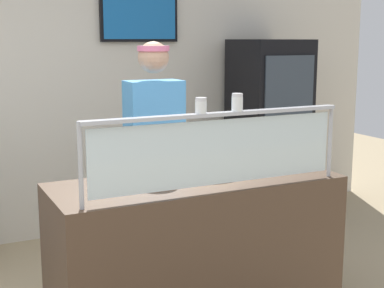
# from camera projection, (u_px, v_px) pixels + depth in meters

# --- Properties ---
(ground_plane) EXTENTS (12.00, 12.00, 0.00)m
(ground_plane) POSITION_uv_depth(u_px,v_px,m) (155.00, 286.00, 4.12)
(ground_plane) COLOR tan
(ground_plane) RESTS_ON ground
(shop_rear_unit) EXTENTS (6.14, 0.13, 2.70)m
(shop_rear_unit) POSITION_uv_depth(u_px,v_px,m) (95.00, 85.00, 5.11)
(shop_rear_unit) COLOR silver
(shop_rear_unit) RESTS_ON ground
(serving_counter) EXTENTS (1.74, 0.67, 0.95)m
(serving_counter) POSITION_uv_depth(u_px,v_px,m) (196.00, 255.00, 3.44)
(serving_counter) COLOR #4C3828
(serving_counter) RESTS_ON ground
(sneeze_guard) EXTENTS (1.56, 0.06, 0.44)m
(sneeze_guard) POSITION_uv_depth(u_px,v_px,m) (219.00, 142.00, 3.06)
(sneeze_guard) COLOR #B2B5BC
(sneeze_guard) RESTS_ON serving_counter
(pizza_tray) EXTENTS (0.47, 0.47, 0.04)m
(pizza_tray) POSITION_uv_depth(u_px,v_px,m) (206.00, 172.00, 3.48)
(pizza_tray) COLOR #9EA0A8
(pizza_tray) RESTS_ON serving_counter
(pizza_server) EXTENTS (0.10, 0.29, 0.01)m
(pizza_server) POSITION_uv_depth(u_px,v_px,m) (210.00, 169.00, 3.47)
(pizza_server) COLOR #ADAFB7
(pizza_server) RESTS_ON pizza_tray
(parmesan_shaker) EXTENTS (0.06, 0.06, 0.08)m
(parmesan_shaker) POSITION_uv_depth(u_px,v_px,m) (201.00, 107.00, 2.98)
(parmesan_shaker) COLOR white
(parmesan_shaker) RESTS_ON sneeze_guard
(pepper_flake_shaker) EXTENTS (0.06, 0.06, 0.10)m
(pepper_flake_shaker) POSITION_uv_depth(u_px,v_px,m) (237.00, 103.00, 3.07)
(pepper_flake_shaker) COLOR white
(pepper_flake_shaker) RESTS_ON sneeze_guard
(worker_figure) EXTENTS (0.41, 0.50, 1.76)m
(worker_figure) POSITION_uv_depth(u_px,v_px,m) (155.00, 153.00, 3.87)
(worker_figure) COLOR #23232D
(worker_figure) RESTS_ON ground
(drink_fridge) EXTENTS (0.63, 0.66, 1.77)m
(drink_fridge) POSITION_uv_depth(u_px,v_px,m) (268.00, 131.00, 5.50)
(drink_fridge) COLOR black
(drink_fridge) RESTS_ON ground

